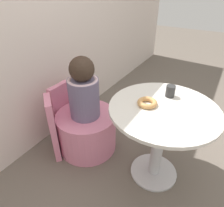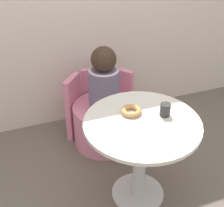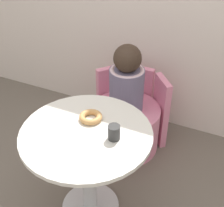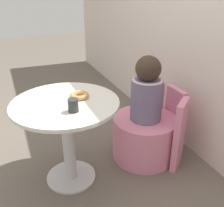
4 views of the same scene
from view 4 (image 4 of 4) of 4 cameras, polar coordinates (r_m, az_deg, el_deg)
The scene contains 8 objects.
ground_plane at distance 2.27m, azimuth -8.86°, elevation -14.05°, with size 12.00×12.00×0.00m, color #665B51.
back_wall at distance 2.29m, azimuth 18.83°, elevation 18.43°, with size 6.00×0.06×2.40m.
round_table at distance 1.91m, azimuth -9.80°, elevation -4.12°, with size 0.75×0.75×0.66m.
tub_chair at distance 2.31m, azimuth 7.00°, elevation -7.32°, with size 0.54×0.54×0.38m.
booth_backrest at distance 2.36m, azimuth 11.91°, elevation -3.83°, with size 0.64×0.23×0.59m.
child_figure at distance 2.11m, azimuth 7.62°, elevation 2.70°, with size 0.26×0.26×0.54m.
donut at distance 1.88m, azimuth -7.14°, elevation 1.78°, with size 0.14×0.14×0.03m.
cup at distance 1.67m, azimuth -8.45°, elevation -0.41°, with size 0.07×0.07×0.09m.
Camera 4 is at (1.72, -0.36, 1.43)m, focal length 42.00 mm.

